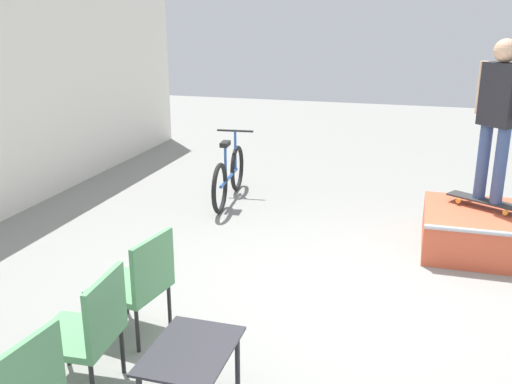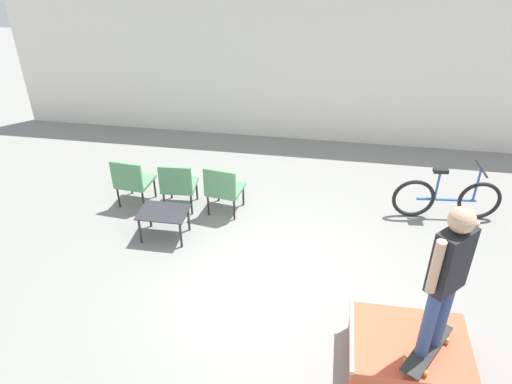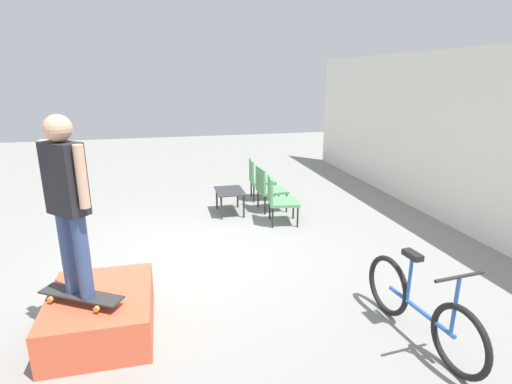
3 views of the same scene
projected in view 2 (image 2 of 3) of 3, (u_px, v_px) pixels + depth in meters
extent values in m
plane|color=gray|center=(274.00, 286.00, 6.63)|extent=(24.00, 24.00, 0.00)
cube|color=white|center=(305.00, 68.00, 9.61)|extent=(12.00, 0.06, 3.00)
cube|color=#DB5638|center=(408.00, 356.00, 5.40)|extent=(1.24, 1.01, 0.44)
cylinder|color=#B7B7BC|center=(352.00, 334.00, 5.36)|extent=(0.05, 1.01, 0.05)
cube|color=#2D2D2D|center=(427.00, 348.00, 5.10)|extent=(0.62, 0.84, 0.02)
cylinder|color=gold|center=(427.00, 330.00, 5.35)|extent=(0.05, 0.06, 0.05)
cylinder|color=gold|center=(448.00, 340.00, 5.23)|extent=(0.05, 0.06, 0.05)
cylinder|color=gold|center=(405.00, 361.00, 5.01)|extent=(0.05, 0.06, 0.05)
cylinder|color=gold|center=(426.00, 373.00, 4.88)|extent=(0.05, 0.06, 0.05)
cylinder|color=#384C7A|center=(428.00, 324.00, 4.82)|extent=(0.13, 0.13, 0.82)
cylinder|color=#384C7A|center=(442.00, 314.00, 4.93)|extent=(0.13, 0.13, 0.82)
cube|color=#232328|center=(451.00, 260.00, 4.48)|extent=(0.41, 0.41, 0.65)
cylinder|color=#D8A884|center=(436.00, 267.00, 4.33)|extent=(0.09, 0.09, 0.55)
cylinder|color=#D8A884|center=(468.00, 246.00, 4.58)|extent=(0.09, 0.09, 0.55)
sphere|color=#D8A884|center=(462.00, 220.00, 4.24)|extent=(0.24, 0.24, 0.24)
cube|color=#2D2D33|center=(163.00, 212.00, 7.32)|extent=(0.72, 0.52, 0.02)
cylinder|color=#2D2D33|center=(140.00, 231.00, 7.31)|extent=(0.04, 0.04, 0.44)
cylinder|color=#2D2D33|center=(181.00, 235.00, 7.23)|extent=(0.04, 0.04, 0.44)
cylinder|color=#2D2D33|center=(150.00, 215.00, 7.66)|extent=(0.04, 0.04, 0.44)
cylinder|color=#2D2D33|center=(189.00, 218.00, 7.58)|extent=(0.04, 0.04, 0.44)
cylinder|color=black|center=(155.00, 187.00, 8.40)|extent=(0.03, 0.03, 0.37)
cylinder|color=black|center=(131.00, 184.00, 8.49)|extent=(0.03, 0.03, 0.37)
cylinder|color=black|center=(143.00, 201.00, 8.04)|extent=(0.03, 0.03, 0.37)
cylinder|color=black|center=(119.00, 198.00, 8.13)|extent=(0.03, 0.03, 0.37)
cube|color=#569360|center=(135.00, 181.00, 8.15)|extent=(0.57, 0.57, 0.05)
cube|color=#569360|center=(126.00, 176.00, 7.82)|extent=(0.52, 0.09, 0.44)
cylinder|color=black|center=(197.00, 190.00, 8.33)|extent=(0.03, 0.03, 0.37)
cylinder|color=black|center=(171.00, 189.00, 8.37)|extent=(0.03, 0.03, 0.37)
cylinder|color=black|center=(191.00, 204.00, 7.96)|extent=(0.03, 0.03, 0.37)
cylinder|color=black|center=(164.00, 203.00, 8.00)|extent=(0.03, 0.03, 0.37)
cube|color=#569360|center=(180.00, 185.00, 8.05)|extent=(0.55, 0.55, 0.05)
cube|color=#569360|center=(175.00, 180.00, 7.72)|extent=(0.52, 0.07, 0.44)
cylinder|color=black|center=(243.00, 196.00, 8.18)|extent=(0.03, 0.03, 0.37)
cylinder|color=black|center=(218.00, 191.00, 8.30)|extent=(0.03, 0.03, 0.37)
cylinder|color=black|center=(234.00, 210.00, 7.83)|extent=(0.03, 0.03, 0.37)
cylinder|color=black|center=(208.00, 205.00, 7.94)|extent=(0.03, 0.03, 0.37)
cube|color=#569360|center=(226.00, 189.00, 7.95)|extent=(0.59, 0.59, 0.05)
cube|color=#569360|center=(220.00, 183.00, 7.63)|extent=(0.52, 0.12, 0.44)
torus|color=black|center=(479.00, 201.00, 7.78)|extent=(0.67, 0.12, 0.67)
torus|color=black|center=(413.00, 198.00, 7.84)|extent=(0.67, 0.12, 0.67)
cylinder|color=#2856A3|center=(446.00, 200.00, 7.81)|extent=(0.91, 0.13, 0.04)
cylinder|color=#2856A3|center=(437.00, 186.00, 7.69)|extent=(0.04, 0.04, 0.48)
cube|color=black|center=(441.00, 171.00, 7.55)|extent=(0.23, 0.12, 0.06)
cylinder|color=#2856A3|center=(477.00, 185.00, 7.64)|extent=(0.04, 0.04, 0.58)
cylinder|color=black|center=(482.00, 169.00, 7.48)|extent=(0.08, 0.52, 0.03)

